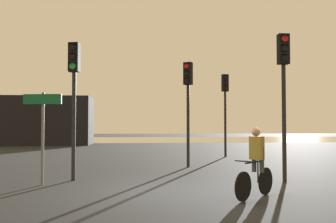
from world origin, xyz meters
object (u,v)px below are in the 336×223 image
(traffic_light_near_right, at_px, (284,79))
(traffic_light_near_left, at_px, (74,84))
(traffic_light_far_right, at_px, (225,99))
(traffic_light_center, at_px, (188,94))
(direction_sign_post, at_px, (43,125))
(cyclist, at_px, (256,162))
(distant_building, at_px, (40,121))

(traffic_light_near_right, bearing_deg, traffic_light_near_left, -7.35)
(traffic_light_far_right, height_order, traffic_light_near_left, traffic_light_far_right)
(traffic_light_center, height_order, direction_sign_post, traffic_light_center)
(cyclist, bearing_deg, direction_sign_post, 24.23)
(distant_building, relative_size, traffic_light_far_right, 1.97)
(traffic_light_far_right, distance_m, cyclist, 11.13)
(traffic_light_near_left, relative_size, direction_sign_post, 1.62)
(direction_sign_post, height_order, cyclist, direction_sign_post)
(traffic_light_center, distance_m, cyclist, 6.65)
(traffic_light_center, relative_size, cyclist, 2.59)
(distant_building, relative_size, cyclist, 5.28)
(traffic_light_near_left, distance_m, traffic_light_near_right, 6.32)
(direction_sign_post, bearing_deg, traffic_light_center, -130.63)
(traffic_light_far_right, xyz_separation_m, traffic_light_near_right, (-0.32, -8.57, 0.03))
(distant_building, distance_m, traffic_light_far_right, 18.29)
(traffic_light_near_right, xyz_separation_m, cyclist, (-1.58, -2.18, -2.23))
(traffic_light_center, height_order, traffic_light_near_left, traffic_light_near_left)
(traffic_light_far_right, relative_size, traffic_light_near_right, 0.99)
(direction_sign_post, xyz_separation_m, cyclist, (5.40, -2.22, -0.88))
(traffic_light_far_right, bearing_deg, traffic_light_near_right, 75.66)
(traffic_light_near_right, bearing_deg, traffic_light_center, -60.00)
(distant_building, xyz_separation_m, traffic_light_far_right, (12.75, -13.08, 1.01))
(direction_sign_post, relative_size, cyclist, 1.60)
(traffic_light_near_right, bearing_deg, traffic_light_far_right, -91.35)
(distant_building, bearing_deg, traffic_light_near_right, -60.13)
(traffic_light_far_right, height_order, cyclist, traffic_light_far_right)
(traffic_light_center, xyz_separation_m, direction_sign_post, (-4.69, -4.05, -1.23))
(traffic_light_center, distance_m, traffic_light_near_left, 5.10)
(traffic_light_center, relative_size, traffic_light_near_left, 1.00)
(traffic_light_near_right, bearing_deg, distant_building, -59.36)
(direction_sign_post, bearing_deg, cyclist, 166.17)
(cyclist, bearing_deg, traffic_light_center, -36.90)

